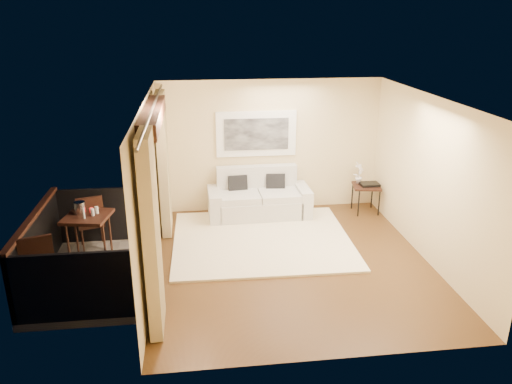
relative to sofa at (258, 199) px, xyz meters
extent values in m
plane|color=#553619|center=(0.29, -2.09, -0.35)|extent=(5.00, 5.00, 0.00)
plane|color=white|center=(0.29, -2.09, 2.35)|extent=(5.00, 5.00, 0.00)
plane|color=beige|center=(0.29, 0.41, 1.00)|extent=(4.50, 0.00, 4.50)
plane|color=beige|center=(0.29, -4.59, 1.00)|extent=(4.50, 0.00, 4.50)
plane|color=beige|center=(2.54, -2.09, 1.00)|extent=(0.00, 5.00, 5.00)
plane|color=beige|center=(-1.96, -0.24, 1.00)|extent=(0.00, 2.70, 2.70)
plane|color=beige|center=(-1.96, -3.94, 1.00)|extent=(0.00, 2.70, 2.70)
plane|color=beige|center=(-1.96, -2.09, 2.20)|extent=(0.00, 2.40, 2.40)
cube|color=#321810|center=(-1.84, -2.09, 2.17)|extent=(0.28, 2.40, 0.22)
cube|color=#605B56|center=(-2.86, -2.09, -0.41)|extent=(1.80, 2.60, 0.12)
cube|color=black|center=(-3.72, -2.09, 0.15)|extent=(0.06, 2.60, 1.00)
cube|color=black|center=(-2.86, -0.82, 0.15)|extent=(1.80, 0.06, 1.00)
cube|color=black|center=(-2.86, -3.36, 0.15)|extent=(1.80, 0.06, 1.00)
cube|color=#321810|center=(-3.72, -2.09, 0.67)|extent=(0.10, 2.60, 0.06)
cube|color=tan|center=(-1.82, -0.54, 0.97)|extent=(0.16, 0.75, 2.62)
cube|color=tan|center=(-1.82, -3.64, 0.97)|extent=(0.16, 0.75, 2.62)
cylinder|color=#4C473F|center=(-1.82, -2.09, 2.28)|extent=(0.04, 4.80, 0.04)
cube|color=white|center=(0.00, 0.38, 1.27)|extent=(1.62, 0.05, 0.92)
cube|color=black|center=(0.00, 0.34, 1.27)|extent=(1.30, 0.02, 0.64)
cube|color=#FFF2CD|center=(-0.10, -1.21, -0.33)|extent=(3.24, 2.83, 0.04)
cube|color=silver|center=(0.00, -0.07, -0.14)|extent=(1.66, 0.90, 0.41)
cube|color=silver|center=(0.00, 0.27, 0.24)|extent=(1.65, 0.24, 0.79)
cube|color=silver|center=(-0.90, -0.09, -0.05)|extent=(0.25, 0.88, 0.60)
cube|color=silver|center=(0.90, -0.06, -0.05)|extent=(0.25, 0.88, 0.60)
cube|color=silver|center=(-0.39, -0.11, 0.13)|extent=(0.79, 0.79, 0.14)
cube|color=silver|center=(0.40, -0.09, 0.13)|extent=(0.79, 0.79, 0.14)
cube|color=black|center=(-0.41, 0.11, 0.29)|extent=(0.40, 0.22, 0.40)
cube|color=black|center=(0.37, 0.13, 0.29)|extent=(0.40, 0.22, 0.40)
cube|color=#321810|center=(2.22, -0.09, 0.22)|extent=(0.62, 0.62, 0.04)
cylinder|color=black|center=(2.01, -0.31, -0.07)|extent=(0.03, 0.03, 0.55)
cylinder|color=black|center=(2.44, -0.31, -0.07)|extent=(0.03, 0.03, 0.55)
cylinder|color=black|center=(2.01, 0.12, -0.07)|extent=(0.03, 0.03, 0.55)
cylinder|color=black|center=(2.44, 0.12, -0.07)|extent=(0.03, 0.03, 0.55)
cube|color=black|center=(2.28, -0.11, 0.27)|extent=(0.39, 0.29, 0.05)
imported|color=white|center=(2.09, 0.05, 0.47)|extent=(0.29, 0.28, 0.45)
cube|color=#321810|center=(-3.03, -1.60, 0.44)|extent=(0.81, 0.81, 0.05)
cylinder|color=#321810|center=(-3.31, -1.88, 0.03)|extent=(0.04, 0.04, 0.76)
cylinder|color=#321810|center=(-2.75, -1.88, 0.03)|extent=(0.04, 0.04, 0.76)
cylinder|color=#321810|center=(-3.31, -1.32, 0.03)|extent=(0.04, 0.04, 0.76)
cylinder|color=#321810|center=(-2.75, -1.32, 0.03)|extent=(0.04, 0.04, 0.76)
cube|color=#321810|center=(-3.10, -1.09, 0.12)|extent=(0.54, 0.54, 0.05)
cube|color=#321810|center=(-3.04, -1.28, 0.38)|extent=(0.43, 0.17, 0.57)
cylinder|color=#321810|center=(-2.98, -0.88, -0.12)|extent=(0.03, 0.03, 0.45)
cylinder|color=#321810|center=(-3.31, -0.97, -0.12)|extent=(0.03, 0.03, 0.45)
cylinder|color=#321810|center=(-2.88, -1.21, -0.12)|extent=(0.03, 0.03, 0.45)
cylinder|color=#321810|center=(-3.22, -1.31, -0.12)|extent=(0.03, 0.03, 0.45)
cube|color=#321810|center=(-3.40, -3.09, 0.14)|extent=(0.58, 0.58, 0.05)
cube|color=#321810|center=(-3.47, -2.90, 0.41)|extent=(0.45, 0.20, 0.59)
cylinder|color=#321810|center=(-3.51, -3.33, -0.11)|extent=(0.03, 0.03, 0.46)
cylinder|color=#321810|center=(-3.17, -3.21, -0.11)|extent=(0.03, 0.03, 0.46)
cylinder|color=#321810|center=(-3.63, -2.98, -0.11)|extent=(0.03, 0.03, 0.46)
cylinder|color=#321810|center=(-3.29, -2.86, -0.11)|extent=(0.03, 0.03, 0.46)
cylinder|color=silver|center=(-3.15, -1.51, 0.57)|extent=(0.18, 0.18, 0.20)
cylinder|color=red|center=(-2.98, -1.47, 0.51)|extent=(0.06, 0.06, 0.07)
cylinder|color=white|center=(-3.05, -1.74, 0.56)|extent=(0.04, 0.04, 0.18)
cylinder|color=silver|center=(-2.93, -1.64, 0.53)|extent=(0.06, 0.06, 0.12)
cylinder|color=white|center=(-2.88, -1.55, 0.53)|extent=(0.06, 0.06, 0.12)
camera|label=1|loc=(-1.23, -9.39, 3.58)|focal=35.00mm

